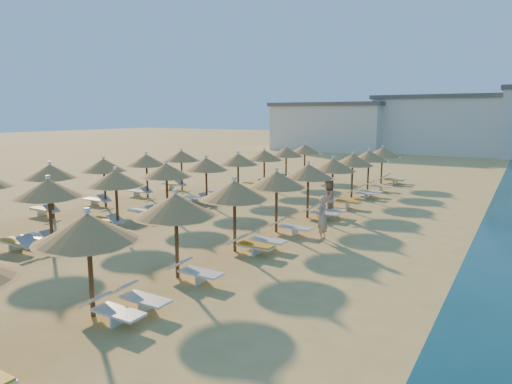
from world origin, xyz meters
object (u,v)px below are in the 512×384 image
Objects in this scene: parasol_row_east at (277,180)px; parasol_row_west at (166,171)px; beachgoer_a at (322,218)px; beachgoer_b at (327,198)px.

parasol_row_west is at bearing 180.00° from parasol_row_east.
parasol_row_east is 19.11× the size of beachgoer_a.
beachgoer_b is 0.97× the size of beachgoer_a.
beachgoer_b is 4.59m from beachgoer_a.
parasol_row_west reaches higher than beachgoer_a.
beachgoer_b is at bearing -162.64° from beachgoer_a.
parasol_row_west is 19.11× the size of beachgoer_a.
parasol_row_east is at bearing -96.56° from beachgoer_a.
parasol_row_east is at bearing -8.58° from beachgoer_b.
beachgoer_a is at bearing 19.32° from beachgoer_b.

